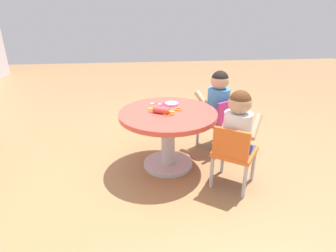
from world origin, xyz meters
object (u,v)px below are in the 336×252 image
child_chair_right (220,121)px  seated_child_right (218,97)px  craft_table (168,126)px  child_chair_left (234,152)px  rolling_pin (161,111)px  craft_scissors (160,104)px  seated_child_left (238,124)px

child_chair_right → seated_child_right: (0.03, 0.02, 0.23)m
craft_table → child_chair_left: child_chair_left is taller
rolling_pin → craft_scissors: bearing=-0.4°
rolling_pin → craft_scissors: rolling_pin is taller
craft_table → child_chair_right: 0.60m
craft_table → seated_child_right: (0.30, -0.51, 0.15)m
seated_child_left → craft_scissors: 0.77m
rolling_pin → craft_scissors: size_ratio=1.50×
child_chair_left → child_chair_right: size_ratio=1.00×
child_chair_left → seated_child_right: size_ratio=1.05×
child_chair_left → child_chair_right: bearing=-5.9°
craft_table → craft_scissors: craft_scissors is taller
craft_table → seated_child_right: bearing=-59.5°
child_chair_left → rolling_pin: size_ratio=2.50×
child_chair_right → seated_child_right: size_ratio=1.05×
child_chair_left → child_chair_right: (0.64, -0.07, 0.00)m
craft_scissors → child_chair_left: bearing=-137.3°
craft_table → rolling_pin: size_ratio=3.89×
craft_table → craft_scissors: size_ratio=5.84×
child_chair_left → rolling_pin: (0.34, 0.53, 0.24)m
craft_table → craft_scissors: bearing=16.1°
seated_child_left → seated_child_right: size_ratio=1.00×
child_chair_left → rolling_pin: rolling_pin is taller
child_chair_left → child_chair_right: 0.64m
craft_table → rolling_pin: 0.17m
craft_table → seated_child_left: bearing=-124.6°
seated_child_left → craft_table: bearing=55.4°
seated_child_right → rolling_pin: (-0.33, 0.57, 0.01)m
craft_scissors → rolling_pin: bearing=179.6°
child_chair_right → craft_scissors: bearing=96.9°
seated_child_left → child_chair_right: seated_child_left is taller
child_chair_right → craft_scissors: child_chair_right is taller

